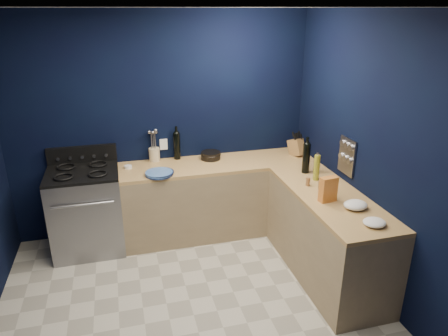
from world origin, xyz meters
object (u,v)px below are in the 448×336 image
object	(u,v)px
knife_block	(296,147)
crouton_bag	(328,189)
utensil_crock	(154,154)
plate_stack	(159,173)
gas_range	(87,212)

from	to	relation	value
knife_block	crouton_bag	world-z (taller)	crouton_bag
utensil_crock	crouton_bag	xyz separation A→B (m)	(1.46, -1.52, 0.04)
plate_stack	knife_block	world-z (taller)	knife_block
plate_stack	utensil_crock	bearing A→B (deg)	89.84
gas_range	crouton_bag	distance (m)	2.65
gas_range	knife_block	distance (m)	2.58
knife_block	crouton_bag	bearing A→B (deg)	-122.60
gas_range	plate_stack	bearing A→B (deg)	-13.47
gas_range	plate_stack	size ratio (longest dim) A/B	3.08
crouton_bag	utensil_crock	bearing A→B (deg)	125.02
gas_range	plate_stack	world-z (taller)	plate_stack
utensil_crock	crouton_bag	size ratio (longest dim) A/B	0.65
utensil_crock	plate_stack	bearing A→B (deg)	-90.16
gas_range	crouton_bag	xyz separation A→B (m)	(2.27, -1.25, 0.56)
plate_stack	knife_block	size ratio (longest dim) A/B	1.50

